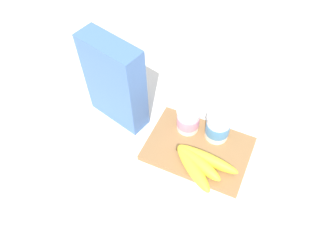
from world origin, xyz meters
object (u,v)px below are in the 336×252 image
(yogurt_cup_back, at_px, (218,127))
(yogurt_cup_front, at_px, (188,120))
(banana_bunch, at_px, (200,163))
(cereal_box, at_px, (115,83))
(cutting_board, at_px, (198,149))

(yogurt_cup_back, bearing_deg, yogurt_cup_front, -174.95)
(yogurt_cup_back, xyz_separation_m, banana_bunch, (-0.01, -0.12, -0.03))
(cereal_box, height_order, yogurt_cup_front, cereal_box)
(cutting_board, relative_size, yogurt_cup_front, 3.67)
(cutting_board, xyz_separation_m, banana_bunch, (0.03, -0.06, 0.03))
(yogurt_cup_front, height_order, yogurt_cup_back, yogurt_cup_back)
(cutting_board, height_order, cereal_box, cereal_box)
(cereal_box, bearing_deg, yogurt_cup_back, -159.79)
(cutting_board, bearing_deg, yogurt_cup_front, 136.52)
(yogurt_cup_front, xyz_separation_m, banana_bunch, (0.08, -0.11, -0.02))
(cereal_box, distance_m, banana_bunch, 0.34)
(yogurt_cup_front, relative_size, banana_bunch, 0.41)
(yogurt_cup_front, bearing_deg, banana_bunch, -53.78)
(yogurt_cup_back, bearing_deg, banana_bunch, -93.79)
(banana_bunch, bearing_deg, cutting_board, 113.96)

